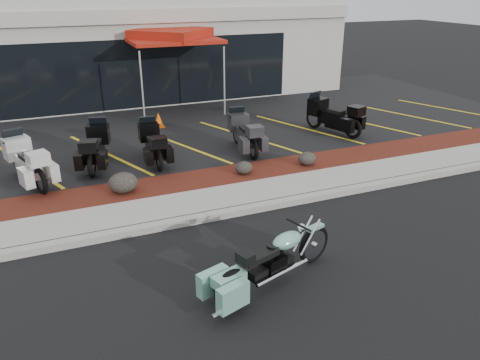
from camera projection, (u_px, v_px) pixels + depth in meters
name	position (u px, v px, depth m)	size (l,w,h in m)	color
ground	(256.00, 232.00, 9.67)	(90.00, 90.00, 0.00)	black
curb	(239.00, 211.00, 10.41)	(24.00, 0.25, 0.15)	gray
sidewalk	(228.00, 198.00, 11.00)	(24.00, 1.20, 0.15)	gray
mulch_bed	(211.00, 180.00, 12.02)	(24.00, 1.20, 0.16)	#3A1A0D
upper_lot	(161.00, 125.00, 16.61)	(26.00, 9.60, 0.15)	black
dealership_building	(125.00, 48.00, 21.18)	(18.00, 8.16, 4.00)	gray
boulder_left	(123.00, 183.00, 11.03)	(0.69, 0.57, 0.49)	black
boulder_mid	(244.00, 168.00, 12.13)	(0.47, 0.39, 0.33)	black
boulder_right	(307.00, 158.00, 12.71)	(0.51, 0.42, 0.36)	black
hero_cruiser	(314.00, 239.00, 8.45)	(2.75, 0.70, 0.97)	#74B59E
touring_white	(16.00, 152.00, 11.88)	(2.15, 0.82, 1.25)	silver
touring_black_front	(100.00, 137.00, 13.11)	(2.05, 0.78, 1.20)	black
touring_black_mid	(148.00, 135.00, 13.38)	(1.95, 0.75, 1.14)	black
touring_grey	(237.00, 125.00, 14.23)	(2.03, 0.78, 1.18)	#2A292E
touring_black_rear	(315.00, 110.00, 15.78)	(2.17, 0.83, 1.26)	black
traffic_cone	(158.00, 120.00, 16.02)	(0.35, 0.35, 0.52)	#EB5607
popup_canopy	(171.00, 36.00, 17.34)	(3.63, 3.63, 3.02)	silver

